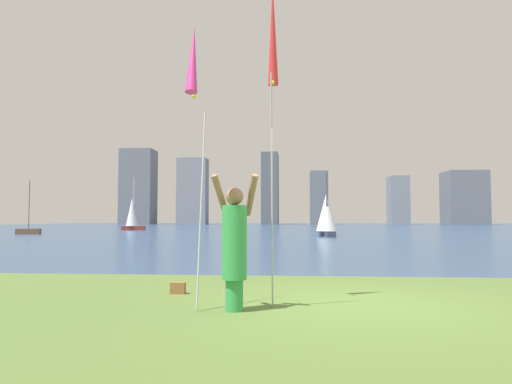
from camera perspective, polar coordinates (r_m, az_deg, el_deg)
ground at (r=58.12m, az=5.49°, el=-4.47°), size 120.00×138.00×0.12m
person at (r=6.53m, az=-2.59°, el=-6.10°), size 0.68×0.51×1.87m
kite_flag_left at (r=6.52m, az=-7.51°, el=14.38°), size 0.16×1.07×3.80m
kite_flag_right at (r=7.57m, az=2.03°, el=17.72°), size 0.16×0.77×4.85m
bag at (r=8.17m, az=-9.32°, el=-11.27°), size 0.24×0.12×0.19m
sailboat_0 at (r=42.48m, az=-25.58°, el=-4.21°), size 1.96×1.34×4.31m
sailboat_1 at (r=53.05m, az=-14.60°, el=-2.68°), size 2.58×1.44×5.66m
sailboat_4 at (r=33.89m, az=8.41°, el=-2.68°), size 1.64×2.92×4.50m
skyline_tower_0 at (r=108.73m, az=-13.91°, el=0.60°), size 7.09×5.76×16.51m
skyline_tower_1 at (r=102.71m, az=-7.59°, el=0.08°), size 6.25×4.08×14.10m
skyline_tower_2 at (r=101.46m, az=1.70°, el=0.37°), size 3.51×6.81×15.10m
skyline_tower_3 at (r=101.19m, az=7.53°, el=-0.70°), size 3.67×4.42×11.18m
skyline_tower_4 at (r=102.28m, az=16.64°, el=-0.98°), size 3.79×5.17×9.92m
skyline_tower_5 at (r=106.12m, az=23.65°, el=-0.67°), size 7.72×7.33×10.85m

